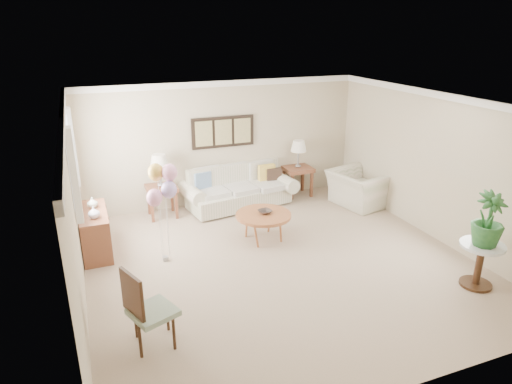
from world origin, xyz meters
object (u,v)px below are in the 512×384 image
(armchair, at_px, (358,189))
(accent_chair, at_px, (146,308))
(sofa, at_px, (238,191))
(coffee_table, at_px, (263,216))
(balloon_cluster, at_px, (162,184))

(armchair, distance_m, accent_chair, 5.76)
(sofa, bearing_deg, coffee_table, -94.27)
(coffee_table, distance_m, accent_chair, 3.22)
(balloon_cluster, bearing_deg, armchair, 12.46)
(sofa, distance_m, accent_chair, 4.63)
(sofa, xyz_separation_m, armchair, (2.40, -0.89, 0.03))
(coffee_table, distance_m, balloon_cluster, 1.97)
(armchair, bearing_deg, coffee_table, 96.59)
(armchair, xyz_separation_m, accent_chair, (-4.91, -3.00, 0.15))
(sofa, xyz_separation_m, balloon_cluster, (-1.89, -1.84, 0.99))
(sofa, bearing_deg, balloon_cluster, -135.81)
(sofa, height_order, balloon_cluster, balloon_cluster)
(coffee_table, height_order, accent_chair, accent_chair)
(sofa, relative_size, armchair, 2.17)
(sofa, distance_m, coffee_table, 1.72)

